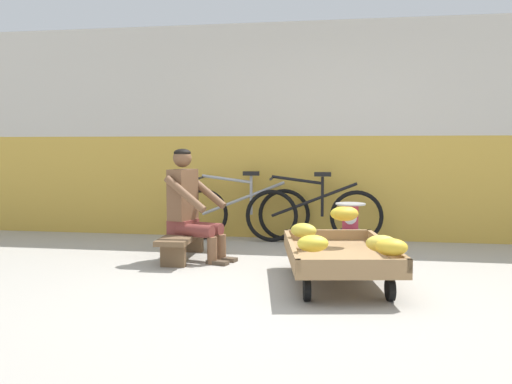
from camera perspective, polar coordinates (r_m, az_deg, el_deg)
name	(u,v)px	position (r m, az deg, el deg)	size (l,w,h in m)	color
ground_plane	(287,296)	(4.43, 3.22, -10.59)	(80.00, 80.00, 0.00)	#A39E93
back_wall	(313,132)	(7.14, 5.86, 6.15)	(16.00, 0.30, 2.70)	gold
banana_cart	(339,256)	(4.78, 8.43, -6.52)	(1.08, 1.56, 0.36)	#99754C
banana_pile	(345,231)	(4.67, 9.09, -3.94)	(0.97, 1.13, 0.26)	yellow
low_bench	(183,240)	(5.84, -7.44, -4.86)	(0.35, 1.11, 0.27)	brown
vendor_seated	(190,205)	(5.75, -6.75, -1.31)	(0.73, 0.59, 1.14)	brown
plastic_crate	(350,247)	(5.77, 9.57, -5.51)	(0.36, 0.28, 0.30)	#234CA8
weighing_scale	(350,217)	(5.72, 9.61, -2.52)	(0.30, 0.30, 0.29)	#28282D
bicycle_near_left	(243,212)	(6.94, -1.36, -2.03)	(1.66, 0.48, 0.86)	black
bicycle_far_left	(314,214)	(6.78, 5.90, -2.21)	(1.66, 0.48, 0.86)	black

